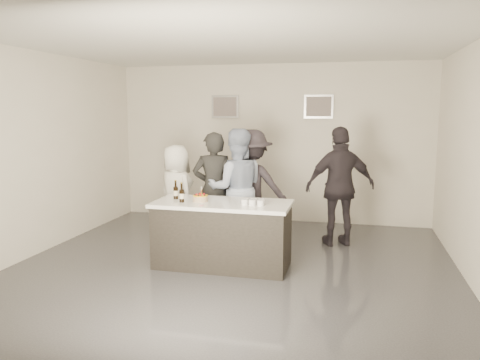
{
  "coord_description": "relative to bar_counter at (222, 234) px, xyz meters",
  "views": [
    {
      "loc": [
        1.56,
        -5.89,
        2.14
      ],
      "look_at": [
        0.0,
        0.5,
        1.15
      ],
      "focal_mm": 35.0,
      "sensor_mm": 36.0,
      "label": 1
    }
  ],
  "objects": [
    {
      "name": "ceiling",
      "position": [
        0.15,
        -0.11,
        2.55
      ],
      "size": [
        6.0,
        6.0,
        0.0
      ],
      "primitive_type": "plane",
      "rotation": [
        3.14,
        0.0,
        0.0
      ],
      "color": "white"
    },
    {
      "name": "person_main_blue",
      "position": [
        -0.04,
        0.94,
        0.48
      ],
      "size": [
        1.07,
        0.93,
        1.86
      ],
      "primitive_type": "imported",
      "rotation": [
        0.0,
        0.0,
        3.43
      ],
      "color": "#9FAFD1",
      "rests_on": "ground"
    },
    {
      "name": "wall_back",
      "position": [
        0.15,
        2.89,
        1.05
      ],
      "size": [
        6.0,
        0.04,
        3.0
      ],
      "primitive_type": "cube",
      "color": "silver",
      "rests_on": "ground"
    },
    {
      "name": "beer_bottle_b",
      "position": [
        -0.53,
        -0.15,
        0.58
      ],
      "size": [
        0.07,
        0.07,
        0.26
      ],
      "primitive_type": "cylinder",
      "color": "black",
      "rests_on": "bar_counter"
    },
    {
      "name": "wall_front",
      "position": [
        0.15,
        -3.11,
        1.05
      ],
      "size": [
        6.0,
        0.04,
        3.0
      ],
      "primitive_type": "cube",
      "color": "silver",
      "rests_on": "ground"
    },
    {
      "name": "bar_counter",
      "position": [
        0.0,
        0.0,
        0.0
      ],
      "size": [
        1.86,
        0.86,
        0.9
      ],
      "primitive_type": "cube",
      "color": "white",
      "rests_on": "ground"
    },
    {
      "name": "cake",
      "position": [
        -0.31,
        -0.02,
        0.49
      ],
      "size": [
        0.21,
        0.21,
        0.07
      ],
      "primitive_type": "cylinder",
      "color": "yellow",
      "rests_on": "bar_counter"
    },
    {
      "name": "tumbler_cluster",
      "position": [
        0.45,
        -0.08,
        0.49
      ],
      "size": [
        0.3,
        0.19,
        0.08
      ],
      "primitive_type": "cube",
      "color": "gold",
      "rests_on": "bar_counter"
    },
    {
      "name": "person_guest_left",
      "position": [
        -1.04,
        0.96,
        0.35
      ],
      "size": [
        0.93,
        0.86,
        1.59
      ],
      "primitive_type": "imported",
      "rotation": [
        0.0,
        0.0,
        2.53
      ],
      "color": "white",
      "rests_on": "ground"
    },
    {
      "name": "person_guest_right",
      "position": [
        1.53,
        1.43,
        0.49
      ],
      "size": [
        1.2,
        0.82,
        1.89
      ],
      "primitive_type": "imported",
      "rotation": [
        0.0,
        0.0,
        3.5
      ],
      "color": "#2C262D",
      "rests_on": "ground"
    },
    {
      "name": "picture_left",
      "position": [
        -0.75,
        2.86,
        1.75
      ],
      "size": [
        0.54,
        0.04,
        0.44
      ],
      "primitive_type": "cube",
      "color": "#B2B2B7",
      "rests_on": "wall_back"
    },
    {
      "name": "picture_right",
      "position": [
        1.05,
        2.86,
        1.75
      ],
      "size": [
        0.54,
        0.04,
        0.44
      ],
      "primitive_type": "cube",
      "color": "#B2B2B7",
      "rests_on": "wall_back"
    },
    {
      "name": "floor",
      "position": [
        0.15,
        -0.11,
        -0.45
      ],
      "size": [
        6.0,
        6.0,
        0.0
      ],
      "primitive_type": "plane",
      "color": "#3D3D42",
      "rests_on": "ground"
    },
    {
      "name": "candles",
      "position": [
        -0.25,
        -0.3,
        0.45
      ],
      "size": [
        0.24,
        0.08,
        0.01
      ],
      "primitive_type": "cube",
      "color": "pink",
      "rests_on": "bar_counter"
    },
    {
      "name": "beer_bottle_a",
      "position": [
        -0.69,
        0.05,
        0.58
      ],
      "size": [
        0.07,
        0.07,
        0.26
      ],
      "primitive_type": "cylinder",
      "color": "black",
      "rests_on": "bar_counter"
    },
    {
      "name": "person_main_black",
      "position": [
        -0.41,
        0.93,
        0.45
      ],
      "size": [
        0.75,
        0.59,
        1.8
      ],
      "primitive_type": "imported",
      "rotation": [
        0.0,
        0.0,
        3.41
      ],
      "color": "black",
      "rests_on": "ground"
    },
    {
      "name": "wall_left",
      "position": [
        -2.85,
        -0.11,
        1.05
      ],
      "size": [
        0.04,
        6.0,
        3.0
      ],
      "primitive_type": "cube",
      "color": "silver",
      "rests_on": "ground"
    },
    {
      "name": "person_guest_back",
      "position": [
        0.12,
        1.3,
        0.47
      ],
      "size": [
        1.19,
        0.69,
        1.83
      ],
      "primitive_type": "imported",
      "rotation": [
        0.0,
        0.0,
        3.15
      ],
      "color": "#2E2830",
      "rests_on": "ground"
    }
  ]
}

